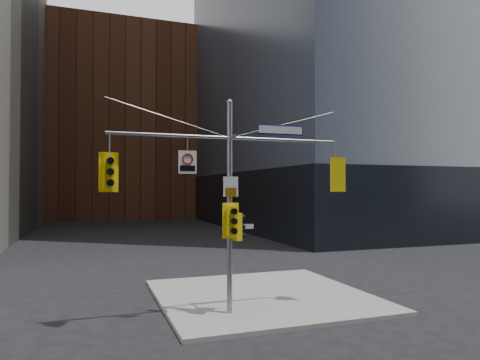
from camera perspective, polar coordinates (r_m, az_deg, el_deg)
ground at (r=13.16m, az=1.46°, el=-20.17°), size 160.00×160.00×0.00m
sidewalk_corner at (r=17.42m, az=2.98°, el=-15.16°), size 8.00×8.00×0.15m
podium_ne at (r=54.38m, az=17.27°, el=-2.48°), size 36.40×36.40×6.00m
brick_midrise at (r=70.45m, az=-15.68°, el=6.79°), size 26.00×20.00×28.00m
signal_assembly at (r=14.33m, az=-1.39°, el=-0.65°), size 8.00×0.80×7.30m
traffic_light_west_arm at (r=13.66m, az=-17.02°, el=1.04°), size 0.59×0.49×1.24m
traffic_light_east_arm at (r=16.08m, az=12.65°, el=0.69°), size 0.60×0.49×1.25m
traffic_light_pole_side at (r=14.50m, az=-0.20°, el=-6.25°), size 0.38×0.33×0.93m
traffic_light_pole_front at (r=14.11m, az=-1.05°, el=-5.46°), size 0.56×0.44×1.18m
street_sign_blade at (r=15.16m, az=5.42°, el=6.66°), size 1.74×0.10×0.34m
regulatory_sign_arm at (r=13.96m, az=-7.00°, el=2.48°), size 0.60×0.08×0.75m
regulatory_sign_pole at (r=14.22m, az=-1.24°, el=-0.97°), size 0.51×0.05×0.67m
street_blade_ew at (r=14.54m, az=0.30°, el=-6.22°), size 0.79×0.13×0.16m
street_blade_ns at (r=14.84m, az=-1.94°, el=-6.94°), size 0.04×0.67×0.13m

